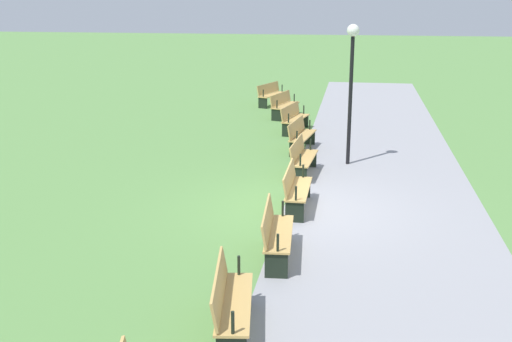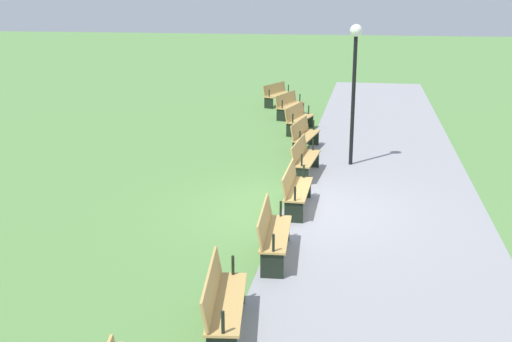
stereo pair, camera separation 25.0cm
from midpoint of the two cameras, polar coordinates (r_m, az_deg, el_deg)
The scene contains 11 objects.
ground_plane at distance 13.30m, azimuth 3.37°, elevation -3.49°, with size 120.00×120.00×0.00m, color #5B8C47.
path_paving at distance 13.26m, azimuth 11.19°, elevation -3.83°, with size 40.48×4.26×0.01m, color #939399.
bench_0 at distance 25.74m, azimuth 1.10°, elevation 7.10°, with size 1.81×1.06×0.89m.
bench_1 at distance 23.23m, azimuth 2.24°, elevation 6.13°, with size 1.82×0.95×0.89m.
bench_2 at distance 20.70m, azimuth 3.14°, elevation 4.91°, with size 1.82×0.84×0.89m.
bench_3 at distance 18.17m, azimuth 3.72°, elevation 3.35°, with size 1.81×0.72×0.89m.
bench_4 at distance 15.65m, azimuth 3.79°, elevation 1.29°, with size 1.79×0.60×0.89m.
bench_5 at distance 13.16m, azimuth 3.10°, elevation -1.53°, with size 1.76×0.47×0.89m.
bench_6 at distance 10.74m, azimuth 1.11°, elevation -5.60°, with size 1.79×0.60×0.89m.
bench_7 at distance 8.48m, azimuth -3.31°, elevation -11.80°, with size 1.81×0.72×0.89m.
lamp_post at distance 16.47m, azimuth 8.34°, elevation 9.41°, with size 0.32×0.32×3.69m.
Camera 1 is at (12.51, 1.11, 4.41)m, focal length 43.57 mm.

